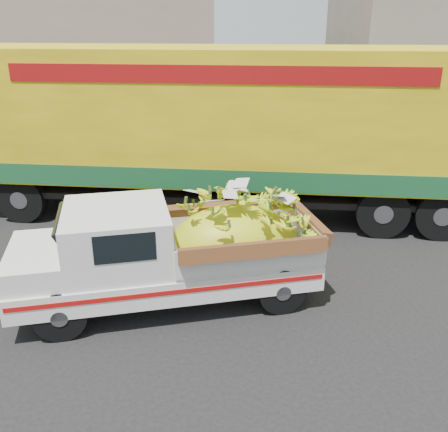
{
  "coord_description": "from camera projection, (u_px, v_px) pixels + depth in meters",
  "views": [
    {
      "loc": [
        -0.26,
        -6.53,
        4.34
      ],
      "look_at": [
        0.43,
        1.48,
        1.16
      ],
      "focal_mm": 40.0,
      "sensor_mm": 36.0,
      "label": 1
    }
  ],
  "objects": [
    {
      "name": "pickup_truck",
      "position": [
        189.0,
        249.0,
        8.04
      ],
      "size": [
        4.95,
        2.34,
        1.67
      ],
      "rotation": [
        0.0,
        0.0,
        0.13
      ],
      "color": "black",
      "rests_on": "ground"
    },
    {
      "name": "sidewalk",
      "position": [
        190.0,
        161.0,
        16.15
      ],
      "size": [
        60.0,
        4.0,
        0.14
      ],
      "primitive_type": "cube",
      "color": "gray",
      "rests_on": "ground"
    },
    {
      "name": "ground",
      "position": [
        204.0,
        322.0,
        7.67
      ],
      "size": [
        100.0,
        100.0,
        0.0
      ],
      "primitive_type": "plane",
      "color": "black",
      "rests_on": "ground"
    },
    {
      "name": "curb",
      "position": [
        192.0,
        180.0,
        14.2
      ],
      "size": [
        60.0,
        0.25,
        0.15
      ],
      "primitive_type": "cube",
      "color": "gray",
      "rests_on": "ground"
    },
    {
      "name": "semi_trailer",
      "position": [
        224.0,
        125.0,
        11.23
      ],
      "size": [
        12.08,
        4.77,
        3.8
      ],
      "rotation": [
        0.0,
        0.0,
        -0.2
      ],
      "color": "black",
      "rests_on": "ground"
    }
  ]
}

